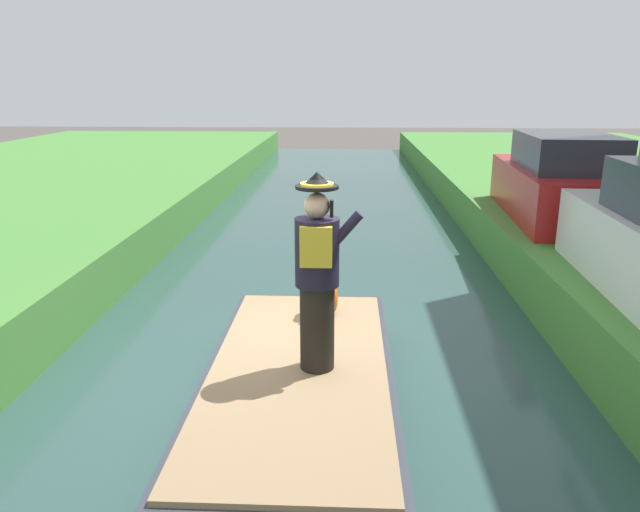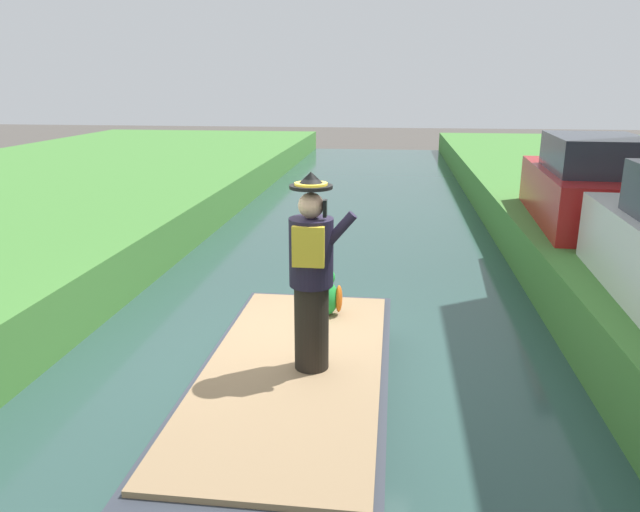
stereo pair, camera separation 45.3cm
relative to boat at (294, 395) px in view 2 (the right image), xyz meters
name	(u,v)px [view 2 (the right image)]	position (x,y,z in m)	size (l,w,h in m)	color
ground_plane	(306,390)	(0.00, 0.82, -0.40)	(80.00, 80.00, 0.00)	#4C4742
canal_water	(306,386)	(0.00, 0.82, -0.35)	(6.04, 48.00, 0.10)	#2D4C47
boat	(294,395)	(0.00, 0.00, 0.00)	(1.80, 4.20, 0.61)	#333842
person_pirate	(312,274)	(0.18, 0.00, 1.23)	(0.61, 0.42, 1.85)	black
parrot_plush	(327,295)	(0.17, 1.33, 0.55)	(0.36, 0.35, 0.57)	green
parked_car_red	(589,186)	(4.26, 5.68, 1.17)	(1.94, 4.10, 1.50)	red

